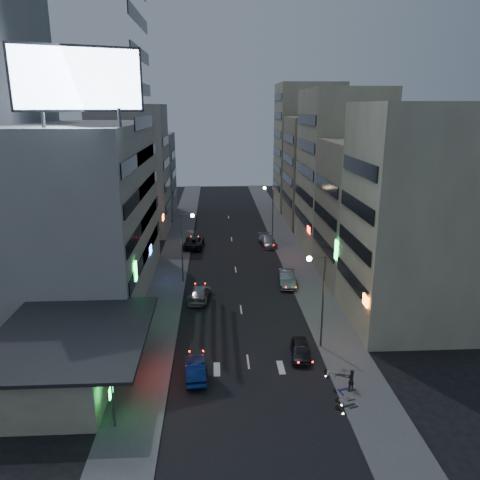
{
  "coord_description": "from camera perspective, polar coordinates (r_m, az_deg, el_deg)",
  "views": [
    {
      "loc": [
        -2.45,
        -29.13,
        19.59
      ],
      "look_at": [
        0.12,
        18.07,
        6.11
      ],
      "focal_mm": 35.0,
      "sensor_mm": 36.0,
      "label": 1
    }
  ],
  "objects": [
    {
      "name": "sidewalk_right",
      "position": [
        63.14,
        6.58,
        -2.21
      ],
      "size": [
        4.0,
        120.0,
        0.12
      ],
      "primitive_type": "cube",
      "color": "#4C4C4F",
      "rests_on": "ground"
    },
    {
      "name": "road_car_blue",
      "position": [
        36.42,
        -5.48,
        -15.42
      ],
      "size": [
        1.79,
        4.31,
        1.38
      ],
      "primitive_type": "imported",
      "rotation": [
        0.0,
        0.0,
        3.22
      ],
      "color": "navy",
      "rests_on": "ground"
    },
    {
      "name": "far_left_b",
      "position": [
        89.0,
        -11.95,
        7.77
      ],
      "size": [
        12.0,
        10.0,
        15.0
      ],
      "primitive_type": "cube",
      "color": "gray",
      "rests_on": "ground"
    },
    {
      "name": "far_right_b",
      "position": [
        95.24,
        8.23,
        11.19
      ],
      "size": [
        12.0,
        12.0,
        24.0
      ],
      "primitive_type": "cube",
      "color": "#BAB492",
      "rests_on": "ground"
    },
    {
      "name": "white_building",
      "position": [
        52.32,
        -19.22,
        3.35
      ],
      "size": [
        14.0,
        24.0,
        18.0
      ],
      "primitive_type": "cube",
      "color": "#A1A19D",
      "rests_on": "ground"
    },
    {
      "name": "ground",
      "position": [
        35.19,
        1.48,
        -17.91
      ],
      "size": [
        180.0,
        180.0,
        0.0
      ],
      "primitive_type": "plane",
      "color": "black",
      "rests_on": "ground"
    },
    {
      "name": "street_lamp_right_far",
      "position": [
        71.07,
        3.71,
        4.34
      ],
      "size": [
        1.6,
        0.44,
        8.02
      ],
      "color": "#595B60",
      "rests_on": "sidewalk_right"
    },
    {
      "name": "far_left_a",
      "position": [
        75.88,
        -13.13,
        8.25
      ],
      "size": [
        11.0,
        10.0,
        20.0
      ],
      "primitive_type": "cube",
      "color": "#A1A19D",
      "rests_on": "ground"
    },
    {
      "name": "shophouse_far",
      "position": [
        67.01,
        12.13,
        8.2
      ],
      "size": [
        10.0,
        14.0,
        22.0
      ],
      "primitive_type": "cube",
      "color": "#BAB492",
      "rests_on": "ground"
    },
    {
      "name": "street_lamp_left",
      "position": [
        53.19,
        -6.72,
        0.29
      ],
      "size": [
        1.6,
        0.44,
        8.02
      ],
      "color": "#595B60",
      "rests_on": "sidewalk_left"
    },
    {
      "name": "parked_car_right_far",
      "position": [
        68.39,
        3.41,
        -0.12
      ],
      "size": [
        2.65,
        5.21,
        1.45
      ],
      "primitive_type": "imported",
      "rotation": [
        0.0,
        0.0,
        0.13
      ],
      "color": "#A3A5AB",
      "rests_on": "ground"
    },
    {
      "name": "shophouse_near",
      "position": [
        44.35,
        20.16,
        2.44
      ],
      "size": [
        10.0,
        11.0,
        20.0
      ],
      "primitive_type": "cube",
      "color": "#BAB492",
      "rests_on": "ground"
    },
    {
      "name": "scooter_silver_a",
      "position": [
        35.02,
        13.56,
        -17.4
      ],
      "size": [
        0.92,
        1.68,
        0.98
      ],
      "primitive_type": null,
      "rotation": [
        0.0,
        0.0,
        1.83
      ],
      "color": "#9FA0A7",
      "rests_on": "sidewalk_right"
    },
    {
      "name": "scooter_blue",
      "position": [
        36.06,
        13.6,
        -16.17
      ],
      "size": [
        1.14,
        1.99,
        1.15
      ],
      "primitive_type": null,
      "rotation": [
        0.0,
        0.0,
        1.86
      ],
      "color": "navy",
      "rests_on": "sidewalk_right"
    },
    {
      "name": "parked_car_right_near",
      "position": [
        39.17,
        7.36,
        -13.16
      ],
      "size": [
        1.93,
        3.9,
        1.28
      ],
      "primitive_type": "imported",
      "rotation": [
        0.0,
        0.0,
        -0.12
      ],
      "color": "#25262A",
      "rests_on": "ground"
    },
    {
      "name": "person",
      "position": [
        35.6,
        13.39,
        -16.23
      ],
      "size": [
        0.68,
        0.6,
        1.56
      ],
      "primitive_type": "imported",
      "rotation": [
        0.0,
        0.0,
        3.65
      ],
      "color": "black",
      "rests_on": "sidewalk_right"
    },
    {
      "name": "road_car_silver",
      "position": [
        49.56,
        -4.96,
        -6.51
      ],
      "size": [
        2.72,
        5.31,
        1.47
      ],
      "primitive_type": "imported",
      "rotation": [
        0.0,
        0.0,
        3.01
      ],
      "color": "gray",
      "rests_on": "ground"
    },
    {
      "name": "billboard",
      "position": [
        40.55,
        -19.15,
        18.02
      ],
      "size": [
        9.52,
        3.75,
        6.2
      ],
      "rotation": [
        0.0,
        0.0,
        0.35
      ],
      "color": "#595B60",
      "rests_on": "white_building"
    },
    {
      "name": "street_lamp_right_near",
      "position": [
        38.81,
        9.59,
        -5.82
      ],
      "size": [
        1.6,
        0.44,
        8.02
      ],
      "color": "#595B60",
      "rests_on": "sidewalk_right"
    },
    {
      "name": "scooter_black_a",
      "position": [
        34.39,
        13.79,
        -17.97
      ],
      "size": [
        1.14,
        1.91,
        1.11
      ],
      "primitive_type": null,
      "rotation": [
        0.0,
        0.0,
        1.89
      ],
      "color": "black",
      "rests_on": "sidewalk_right"
    },
    {
      "name": "shophouse_mid",
      "position": [
        55.41,
        15.89,
        3.23
      ],
      "size": [
        11.0,
        12.0,
        16.0
      ],
      "primitive_type": "cube",
      "color": "gray",
      "rests_on": "ground"
    },
    {
      "name": "sidewalk_left",
      "position": [
        62.52,
        -8.05,
        -2.45
      ],
      "size": [
        4.0,
        120.0,
        0.12
      ],
      "primitive_type": "cube",
      "color": "#4C4C4F",
      "rests_on": "ground"
    },
    {
      "name": "food_court",
      "position": [
        37.55,
        -21.04,
        -13.2
      ],
      "size": [
        11.0,
        13.0,
        3.88
      ],
      "color": "#BAB492",
      "rests_on": "ground"
    },
    {
      "name": "far_right_a",
      "position": [
        81.83,
        9.69,
        8.26
      ],
      "size": [
        11.0,
        12.0,
        18.0
      ],
      "primitive_type": "cube",
      "color": "gray",
      "rests_on": "ground"
    },
    {
      "name": "scooter_black_b",
      "position": [
        37.33,
        13.41,
        -15.12
      ],
      "size": [
        1.12,
        1.69,
        0.98
      ],
      "primitive_type": null,
      "rotation": [
        0.0,
        0.0,
        1.17
      ],
      "color": "black",
      "rests_on": "sidewalk_right"
    },
    {
      "name": "parked_car_left",
      "position": [
        67.81,
        -5.65,
        -0.24
      ],
      "size": [
        3.1,
        6.03,
        1.63
      ],
      "primitive_type": "imported",
      "rotation": [
        0.0,
        0.0,
        3.07
      ],
      "color": "black",
      "rests_on": "ground"
    },
    {
      "name": "scooter_silver_b",
      "position": [
        37.46,
        12.69,
        -14.78
      ],
      "size": [
        1.2,
        2.02,
        1.17
      ],
      "primitive_type": null,
      "rotation": [
        0.0,
        0.0,
        1.26
      ],
      "color": "#AAADB2",
      "rests_on": "sidewalk_right"
    },
    {
      "name": "parked_car_right_mid",
      "position": [
        53.64,
        5.74,
        -4.66
      ],
      "size": [
        2.12,
        5.07,
        1.63
      ],
      "primitive_type": "imported",
      "rotation": [
        0.0,
        0.0,
        -0.08
      ],
      "color": "gray",
      "rests_on": "ground"
    }
  ]
}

